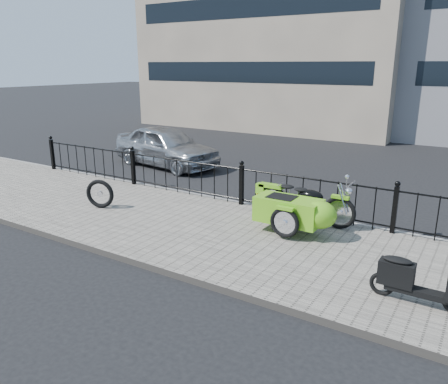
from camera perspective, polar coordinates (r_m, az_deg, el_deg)
The scene contains 9 objects.
ground at distance 9.56m, azimuth -1.64°, elevation -4.32°, with size 120.00×120.00×0.00m, color black.
sidewalk at distance 9.16m, azimuth -3.38°, elevation -4.89°, with size 30.00×3.80×0.12m, color #696259.
curb at distance 10.70m, azimuth 2.64°, elevation -1.71°, with size 30.00×0.10×0.12m, color gray.
iron_fence at distance 10.43m, azimuth 2.30°, elevation 0.84°, with size 14.11×0.11×1.08m.
building_tan at distance 26.01m, azimuth 7.48°, elevation 22.00°, with size 14.00×8.01×12.00m.
motorcycle_sidecar at distance 8.82m, azimuth 9.82°, elevation -2.27°, with size 2.28×1.48×0.98m.
scooter at distance 6.77m, azimuth 23.35°, elevation -10.49°, with size 1.33×0.39×0.90m.
spare_tire at distance 10.60m, azimuth -15.89°, elevation -0.23°, with size 0.69×0.69×0.10m, color black.
sedan_car at distance 15.09m, azimuth -7.59°, elevation 5.95°, with size 1.63×4.05×1.38m, color #A6A8AD.
Camera 1 is at (4.98, -7.44, 3.37)m, focal length 35.00 mm.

